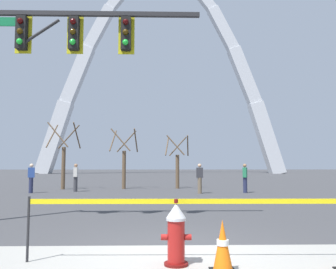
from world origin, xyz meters
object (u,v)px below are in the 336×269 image
object	(u,v)px
fire_hydrant	(176,234)
traffic_signal_gantry	(34,62)
pedestrian_walking_right	(76,177)
pedestrian_near_trees	(245,178)
traffic_cone_by_hydrant	(223,247)
pedestrian_standing_center	(31,178)
monument_arch	(161,79)
pedestrian_walking_left	(200,178)

from	to	relation	value
fire_hydrant	traffic_signal_gantry	xyz separation A→B (m)	(-3.62, 3.86, 3.80)
traffic_signal_gantry	pedestrian_walking_right	bearing A→B (deg)	97.34
pedestrian_walking_right	fire_hydrant	bearing A→B (deg)	-71.37
fire_hydrant	pedestrian_near_trees	xyz separation A→B (m)	(4.44, 13.94, 0.35)
traffic_cone_by_hydrant	fire_hydrant	bearing A→B (deg)	151.05
pedestrian_standing_center	traffic_cone_by_hydrant	bearing A→B (deg)	-61.31
monument_arch	pedestrian_walking_left	world-z (taller)	monument_arch
monument_arch	pedestrian_walking_left	xyz separation A→B (m)	(1.87, -45.54, -16.65)
traffic_signal_gantry	traffic_cone_by_hydrant	bearing A→B (deg)	-44.68
pedestrian_standing_center	pedestrian_walking_left	bearing A→B (deg)	-3.32
fire_hydrant	pedestrian_walking_right	bearing A→B (deg)	108.63
fire_hydrant	traffic_signal_gantry	distance (m)	6.52
pedestrian_walking_right	pedestrian_near_trees	xyz separation A→B (m)	(9.50, -1.06, 0.00)
fire_hydrant	traffic_cone_by_hydrant	distance (m)	0.74
traffic_cone_by_hydrant	pedestrian_standing_center	world-z (taller)	pedestrian_standing_center
fire_hydrant	pedestrian_standing_center	distance (m)	15.81
traffic_signal_gantry	pedestrian_standing_center	distance (m)	11.34
traffic_signal_gantry	pedestrian_walking_left	distance (m)	11.64
monument_arch	pedestrian_walking_right	bearing A→B (deg)	-96.59
monument_arch	pedestrian_walking_right	xyz separation A→B (m)	(-5.09, -44.06, -16.65)
traffic_cone_by_hydrant	pedestrian_near_trees	bearing A→B (deg)	75.12
pedestrian_near_trees	fire_hydrant	bearing A→B (deg)	-107.67
monument_arch	pedestrian_walking_left	size ratio (longest dim) A/B	28.44
fire_hydrant	traffic_signal_gantry	size ratio (longest dim) A/B	0.15
pedestrian_near_trees	traffic_signal_gantry	bearing A→B (deg)	-128.66
traffic_cone_by_hydrant	traffic_signal_gantry	world-z (taller)	traffic_signal_gantry
fire_hydrant	pedestrian_near_trees	bearing A→B (deg)	72.33
monument_arch	pedestrian_near_trees	xyz separation A→B (m)	(4.41, -45.11, -16.65)
monument_arch	pedestrian_walking_left	bearing A→B (deg)	-87.65
traffic_cone_by_hydrant	pedestrian_walking_left	size ratio (longest dim) A/B	0.46
fire_hydrant	monument_arch	bearing A→B (deg)	89.97
pedestrian_standing_center	pedestrian_near_trees	bearing A→B (deg)	-0.50
pedestrian_walking_left	traffic_cone_by_hydrant	bearing A→B (deg)	-95.16
pedestrian_walking_right	pedestrian_standing_center	bearing A→B (deg)	-156.35
fire_hydrant	traffic_cone_by_hydrant	xyz separation A→B (m)	(0.64, -0.36, -0.11)
pedestrian_walking_right	pedestrian_walking_left	bearing A→B (deg)	-12.05
traffic_signal_gantry	pedestrian_walking_right	distance (m)	11.75
fire_hydrant	traffic_cone_by_hydrant	bearing A→B (deg)	-28.95
fire_hydrant	pedestrian_walking_right	size ratio (longest dim) A/B	0.62
traffic_cone_by_hydrant	pedestrian_walking_right	world-z (taller)	pedestrian_walking_right
monument_arch	pedestrian_standing_center	bearing A→B (deg)	-99.17
traffic_cone_by_hydrant	pedestrian_near_trees	xyz separation A→B (m)	(3.80, 14.30, 0.46)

